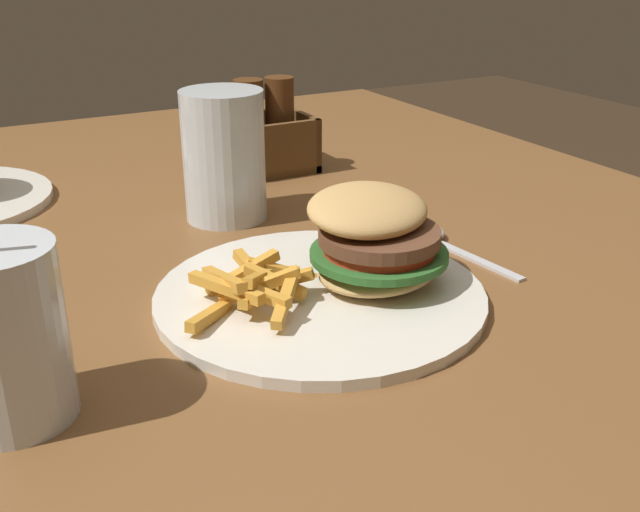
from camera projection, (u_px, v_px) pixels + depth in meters
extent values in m
cube|color=brown|center=(160.00, 259.00, 0.78)|extent=(1.26, 1.25, 0.03)
cylinder|color=brown|center=(348.00, 280.00, 1.62)|extent=(0.08, 0.08, 0.72)
cylinder|color=silver|center=(320.00, 296.00, 0.65)|extent=(0.29, 0.29, 0.01)
ellipsoid|color=tan|center=(378.00, 270.00, 0.66)|extent=(0.14, 0.12, 0.02)
cylinder|color=#2D6628|center=(379.00, 254.00, 0.66)|extent=(0.15, 0.15, 0.01)
cylinder|color=red|center=(379.00, 246.00, 0.65)|extent=(0.12, 0.12, 0.01)
cylinder|color=brown|center=(379.00, 236.00, 0.65)|extent=(0.13, 0.13, 0.01)
ellipsoid|color=tan|center=(368.00, 209.00, 0.65)|extent=(0.14, 0.12, 0.04)
cube|color=gold|center=(210.00, 316.00, 0.59)|extent=(0.05, 0.04, 0.02)
cube|color=gold|center=(281.00, 281.00, 0.64)|extent=(0.05, 0.04, 0.02)
cube|color=gold|center=(258.00, 291.00, 0.62)|extent=(0.06, 0.05, 0.02)
cube|color=gold|center=(243.00, 273.00, 0.66)|extent=(0.08, 0.03, 0.02)
cube|color=gold|center=(260.00, 286.00, 0.62)|extent=(0.07, 0.03, 0.03)
cube|color=gold|center=(286.00, 297.00, 0.60)|extent=(0.05, 0.06, 0.02)
cube|color=gold|center=(275.00, 281.00, 0.63)|extent=(0.04, 0.06, 0.02)
cube|color=gold|center=(258.00, 293.00, 0.60)|extent=(0.03, 0.06, 0.01)
cube|color=gold|center=(283.00, 272.00, 0.68)|extent=(0.06, 0.04, 0.03)
cube|color=gold|center=(258.00, 279.00, 0.62)|extent=(0.05, 0.07, 0.03)
cube|color=gold|center=(229.00, 287.00, 0.61)|extent=(0.04, 0.08, 0.01)
cube|color=gold|center=(224.00, 279.00, 0.62)|extent=(0.01, 0.09, 0.03)
cube|color=gold|center=(258.00, 276.00, 0.66)|extent=(0.02, 0.08, 0.03)
cylinder|color=silver|center=(224.00, 156.00, 0.82)|extent=(0.09, 0.09, 0.14)
cylinder|color=#C67F23|center=(224.00, 159.00, 0.82)|extent=(0.08, 0.08, 0.14)
cylinder|color=silver|center=(4.00, 335.00, 0.47)|extent=(0.08, 0.08, 0.12)
cylinder|color=orange|center=(8.00, 358.00, 0.48)|extent=(0.07, 0.07, 0.09)
ellipsoid|color=silver|center=(423.00, 231.00, 0.79)|extent=(0.05, 0.06, 0.01)
cube|color=silver|center=(477.00, 260.00, 0.73)|extent=(0.02, 0.12, 0.00)
cube|color=brown|center=(265.00, 167.00, 1.01)|extent=(0.12, 0.10, 0.01)
cube|color=brown|center=(224.00, 149.00, 0.98)|extent=(0.01, 0.10, 0.07)
cube|color=brown|center=(303.00, 139.00, 1.03)|extent=(0.01, 0.10, 0.07)
cube|color=brown|center=(279.00, 152.00, 0.97)|extent=(0.12, 0.01, 0.07)
cube|color=brown|center=(251.00, 137.00, 1.04)|extent=(0.12, 0.01, 0.07)
cylinder|color=#512D14|center=(250.00, 124.00, 0.98)|extent=(0.04, 0.04, 0.11)
cylinder|color=#512D14|center=(280.00, 120.00, 1.00)|extent=(0.04, 0.04, 0.11)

